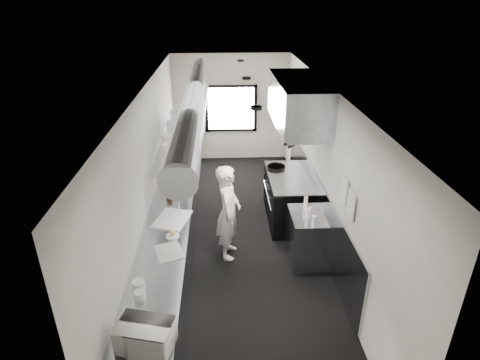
{
  "coord_description": "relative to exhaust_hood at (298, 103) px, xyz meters",
  "views": [
    {
      "loc": [
        -0.28,
        -6.19,
        4.19
      ],
      "look_at": [
        0.02,
        -0.2,
        1.32
      ],
      "focal_mm": 29.68,
      "sensor_mm": 36.0,
      "label": 1
    }
  ],
  "objects": [
    {
      "name": "floor",
      "position": [
        -1.1,
        -0.7,
        -2.39
      ],
      "size": [
        3.0,
        8.0,
        0.01
      ],
      "primitive_type": "cube",
      "color": "black",
      "rests_on": "ground"
    },
    {
      "name": "ceiling",
      "position": [
        -1.1,
        -0.7,
        0.41
      ],
      "size": [
        3.0,
        8.0,
        0.01
      ],
      "primitive_type": "cube",
      "color": "silver",
      "rests_on": "wall_back"
    },
    {
      "name": "wall_back",
      "position": [
        -1.1,
        3.3,
        -0.99
      ],
      "size": [
        3.0,
        0.02,
        2.8
      ],
      "primitive_type": "cube",
      "color": "silver",
      "rests_on": "floor"
    },
    {
      "name": "wall_left",
      "position": [
        -2.6,
        -0.7,
        -0.99
      ],
      "size": [
        0.02,
        8.0,
        2.8
      ],
      "primitive_type": "cube",
      "color": "silver",
      "rests_on": "floor"
    },
    {
      "name": "wall_right",
      "position": [
        0.4,
        -0.7,
        -0.99
      ],
      "size": [
        0.02,
        8.0,
        2.8
      ],
      "primitive_type": "cube",
      "color": "silver",
      "rests_on": "floor"
    },
    {
      "name": "wall_cladding",
      "position": [
        0.38,
        -0.4,
        -1.84
      ],
      "size": [
        0.03,
        5.5,
        1.1
      ],
      "primitive_type": "cube",
      "color": "gray",
      "rests_on": "wall_right"
    },
    {
      "name": "hvac_duct",
      "position": [
        -1.8,
        -0.3,
        0.16
      ],
      "size": [
        0.4,
        6.4,
        0.4
      ],
      "primitive_type": "cylinder",
      "rotation": [
        1.57,
        0.0,
        0.0
      ],
      "color": "gray",
      "rests_on": "ceiling"
    },
    {
      "name": "service_window",
      "position": [
        -1.1,
        3.26,
        -0.99
      ],
      "size": [
        1.36,
        0.05,
        1.25
      ],
      "color": "white",
      "rests_on": "wall_back"
    },
    {
      "name": "exhaust_hood",
      "position": [
        0.0,
        0.0,
        0.0
      ],
      "size": [
        0.81,
        2.2,
        0.88
      ],
      "color": "gray",
      "rests_on": "ceiling"
    },
    {
      "name": "prep_counter",
      "position": [
        -2.25,
        -1.2,
        -1.94
      ],
      "size": [
        0.7,
        6.0,
        0.9
      ],
      "primitive_type": "cube",
      "color": "gray",
      "rests_on": "floor"
    },
    {
      "name": "pass_shelf",
      "position": [
        -2.29,
        0.3,
        -0.86
      ],
      "size": [
        0.45,
        3.0,
        0.68
      ],
      "color": "gray",
      "rests_on": "prep_counter"
    },
    {
      "name": "range",
      "position": [
        -0.06,
        0.0,
        -1.92
      ],
      "size": [
        0.88,
        1.6,
        0.94
      ],
      "color": "black",
      "rests_on": "floor"
    },
    {
      "name": "bottle_station",
      "position": [
        0.05,
        -1.4,
        -1.94
      ],
      "size": [
        0.65,
        0.8,
        0.9
      ],
      "primitive_type": "cube",
      "color": "gray",
      "rests_on": "floor"
    },
    {
      "name": "far_work_table",
      "position": [
        -2.25,
        2.5,
        -1.94
      ],
      "size": [
        0.7,
        1.2,
        0.9
      ],
      "primitive_type": "cube",
      "color": "gray",
      "rests_on": "floor"
    },
    {
      "name": "notice_sheet_a",
      "position": [
        0.37,
        -1.9,
        -0.79
      ],
      "size": [
        0.02,
        0.28,
        0.38
      ],
      "primitive_type": "cube",
      "color": "silver",
      "rests_on": "wall_right"
    },
    {
      "name": "notice_sheet_b",
      "position": [
        0.37,
        -2.25,
        -0.84
      ],
      "size": [
        0.02,
        0.28,
        0.38
      ],
      "primitive_type": "cube",
      "color": "silver",
      "rests_on": "wall_right"
    },
    {
      "name": "line_cook",
      "position": [
        -1.28,
        -1.14,
        -1.55
      ],
      "size": [
        0.47,
        0.66,
        1.68
      ],
      "primitive_type": "imported",
      "rotation": [
        0.0,
        0.0,
        1.45
      ],
      "color": "silver",
      "rests_on": "floor"
    },
    {
      "name": "microwave",
      "position": [
        -2.18,
        -3.94,
        -1.34
      ],
      "size": [
        0.58,
        0.49,
        0.3
      ],
      "primitive_type": "imported",
      "rotation": [
        0.0,
        0.0,
        -0.24
      ],
      "color": "silver",
      "rests_on": "prep_counter"
    },
    {
      "name": "deli_tub_a",
      "position": [
        -2.38,
        -3.21,
        -1.44
      ],
      "size": [
        0.15,
        0.15,
        0.09
      ],
      "primitive_type": "cylinder",
      "rotation": [
        0.0,
        0.0,
        -0.12
      ],
      "color": "silver",
      "rests_on": "prep_counter"
    },
    {
      "name": "deli_tub_b",
      "position": [
        -2.42,
        -3.05,
        -1.44
      ],
      "size": [
        0.19,
        0.19,
        0.11
      ],
      "primitive_type": "cylinder",
      "rotation": [
        0.0,
        0.0,
        -0.28
      ],
      "color": "silver",
      "rests_on": "prep_counter"
    },
    {
      "name": "newspaper",
      "position": [
        -2.14,
        -2.3,
        -1.48
      ],
      "size": [
        0.48,
        0.53,
        0.01
      ],
      "primitive_type": "cube",
      "rotation": [
        0.0,
        0.0,
        0.34
      ],
      "color": "white",
      "rests_on": "prep_counter"
    },
    {
      "name": "small_plate",
      "position": [
        -2.13,
        -1.91,
        -1.48
      ],
      "size": [
        0.21,
        0.21,
        0.02
      ],
      "primitive_type": "cylinder",
      "rotation": [
        0.0,
        0.0,
        -0.06
      ],
      "color": "white",
      "rests_on": "prep_counter"
    },
    {
      "name": "pastry",
      "position": [
        -2.13,
        -1.91,
        -1.43
      ],
      "size": [
        0.08,
        0.08,
        0.08
      ],
      "primitive_type": "sphere",
      "color": "#D9B572",
      "rests_on": "small_plate"
    },
    {
      "name": "cutting_board",
      "position": [
        -2.18,
        -1.43,
        -1.48
      ],
      "size": [
        0.63,
        0.73,
        0.02
      ],
      "primitive_type": "cube",
      "rotation": [
        0.0,
        0.0,
        -0.28
      ],
      "color": "silver",
      "rests_on": "prep_counter"
    },
    {
      "name": "knife_block",
      "position": [
        -2.33,
        -0.45,
        -1.37
      ],
      "size": [
        0.11,
        0.22,
        0.24
      ],
      "primitive_type": "cube",
      "rotation": [
        0.0,
        0.0,
        -0.03
      ],
      "color": "#54311D",
      "rests_on": "prep_counter"
    },
    {
      "name": "plate_stack_a",
      "position": [
        -2.27,
        -0.51,
        -0.69
      ],
      "size": [
        0.28,
        0.28,
        0.27
      ],
      "primitive_type": "cylinder",
      "rotation": [
        0.0,
        0.0,
        0.24
      ],
      "color": "white",
      "rests_on": "pass_shelf"
    },
    {
      "name": "plate_stack_b",
      "position": [
        -2.32,
        -0.14,
        -0.67
      ],
      "size": [
        0.29,
        0.29,
        0.31
      ],
      "primitive_type": "cylinder",
      "rotation": [
        0.0,
        0.0,
        0.24
      ],
      "color": "white",
      "rests_on": "pass_shelf"
    },
    {
      "name": "plate_stack_c",
      "position": [
        -2.29,
        0.5,
        -0.64
      ],
      "size": [
        0.28,
        0.28,
        0.36
      ],
      "primitive_type": "cylinder",
      "rotation": [
        0.0,
        0.0,
        -0.1
      ],
      "color": "white",
      "rests_on": "pass_shelf"
    },
    {
      "name": "plate_stack_d",
      "position": [
        -2.29,
        1.11,
        -0.63
      ],
      "size": [
        0.25,
        0.25,
        0.39
      ],
      "primitive_type": "cylinder",
      "rotation": [
        0.0,
        0.0,
        0.01
      ],
      "color": "white",
      "rests_on": "pass_shelf"
    },
    {
      "name": "squeeze_bottle_a",
      "position": [
        0.02,
        -1.75,
        -1.39
      ],
      "size": [
        0.07,
        0.07,
        0.19
      ],
      "primitive_type": "cylinder",
      "rotation": [
        0.0,
        0.0,
        -0.15
      ],
      "color": "silver",
      "rests_on": "bottle_station"
    },
    {
      "name": "squeeze_bottle_b",
      "position": [
        -0.03,
        -1.51,
        -1.4
      ],
      "size": [
        0.07,
        0.07,
        0.19
      ],
      "primitive_type": "cylinder",
      "rotation": [
        0.0,
        0.0,
        0.19
      ],
      "color": "silver",
      "rests_on": "bottle_station"
    },
    {
      "name": "squeeze_bottle_c",
      "position": [
        0.02,
        -1.43,
        -1.41
      ],
      "size": [
        0.06,
        0.06,
        0.16
      ],
      "primitive_type": "cylinder",
      "rotation": [
        0.0,
        0.0,
        0.14
      ],
      "color": "silver",
      "rests_on": "bottle_station"
    },
    {
      "name": "squeeze_bottle_d",
      "position": [
        -0.01,
        -1.23,
        -1.4
      ],
      "size": [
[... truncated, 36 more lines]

